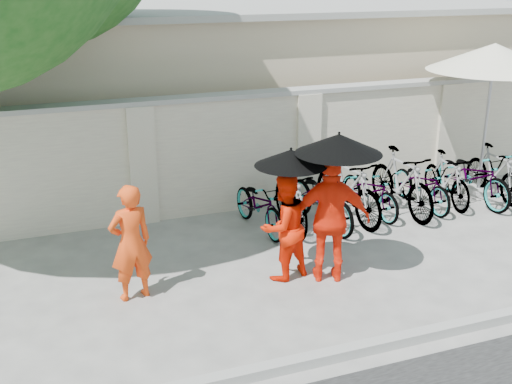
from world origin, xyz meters
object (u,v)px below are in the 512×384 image
object	(u,v)px
monk_left	(131,243)
monk_center	(284,227)
monk_right	(331,219)
patio_umbrella	(494,59)

from	to	relation	value
monk_left	monk_center	xyz separation A→B (m)	(2.06, -0.15, -0.03)
monk_right	patio_umbrella	world-z (taller)	patio_umbrella
monk_right	patio_umbrella	bearing A→B (deg)	-131.47
monk_left	patio_umbrella	distance (m)	7.39
monk_left	patio_umbrella	size ratio (longest dim) A/B	0.55
monk_left	monk_center	world-z (taller)	monk_left
monk_center	patio_umbrella	world-z (taller)	patio_umbrella
monk_left	patio_umbrella	bearing A→B (deg)	-177.55
monk_left	monk_right	world-z (taller)	monk_right
monk_left	monk_center	distance (m)	2.07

